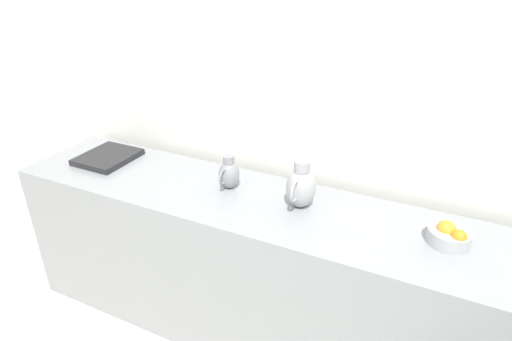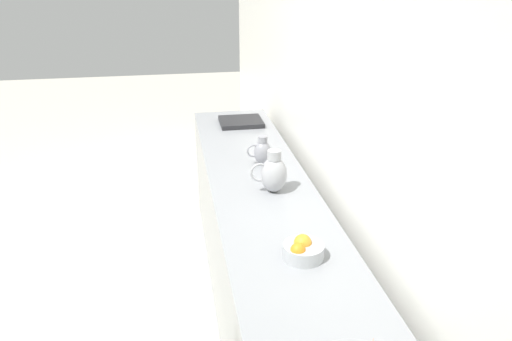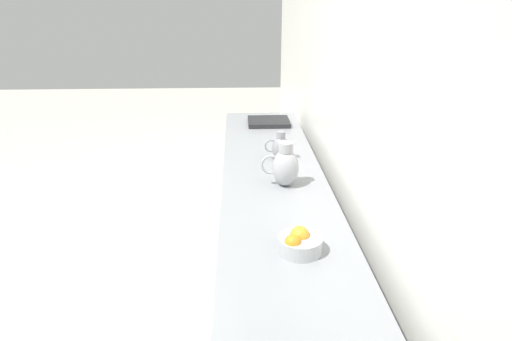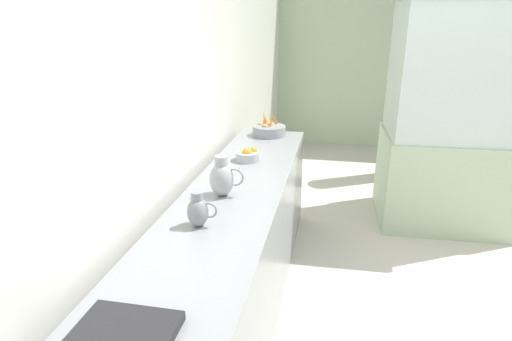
% 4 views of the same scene
% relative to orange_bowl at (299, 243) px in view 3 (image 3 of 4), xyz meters
% --- Properties ---
extents(ground_plane, '(14.99, 14.99, 0.00)m').
position_rel_orange_bowl_xyz_m(ground_plane, '(1.57, -0.65, -0.96)').
color(ground_plane, beige).
extents(tile_wall_left, '(0.10, 8.09, 3.00)m').
position_rel_orange_bowl_xyz_m(tile_wall_left, '(-0.38, -0.19, 0.54)').
color(tile_wall_left, white).
rests_on(tile_wall_left, ground_plane).
extents(prep_counter, '(0.61, 3.31, 0.91)m').
position_rel_orange_bowl_xyz_m(prep_counter, '(0.04, -0.69, -0.50)').
color(prep_counter, gray).
rests_on(prep_counter, ground_plane).
extents(orange_bowl, '(0.19, 0.19, 0.11)m').
position_rel_orange_bowl_xyz_m(orange_bowl, '(0.00, 0.00, 0.00)').
color(orange_bowl, '#ADAFB5').
rests_on(orange_bowl, prep_counter).
extents(metal_pitcher_tall, '(0.21, 0.15, 0.25)m').
position_rel_orange_bowl_xyz_m(metal_pitcher_tall, '(-0.01, -0.70, 0.07)').
color(metal_pitcher_tall, '#A3A3A8').
rests_on(metal_pitcher_tall, prep_counter).
extents(metal_pitcher_short, '(0.16, 0.11, 0.19)m').
position_rel_orange_bowl_xyz_m(metal_pitcher_short, '(-0.02, -1.12, 0.04)').
color(metal_pitcher_short, gray).
rests_on(metal_pitcher_short, prep_counter).
extents(counter_sink_basin, '(0.34, 0.30, 0.04)m').
position_rel_orange_bowl_xyz_m(counter_sink_basin, '(-0.01, -1.97, -0.02)').
color(counter_sink_basin, '#232326').
rests_on(counter_sink_basin, prep_counter).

